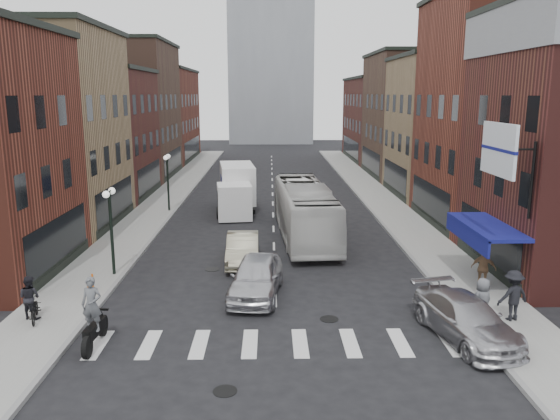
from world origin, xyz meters
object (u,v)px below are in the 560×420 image
(streetlamp_far, at_px, (168,172))
(motorcycle_rider, at_px, (93,315))
(streetlamp_near, at_px, (110,215))
(bike_rack, at_px, (90,286))
(sedan_left_far, at_px, (243,249))
(parked_bicycle, at_px, (35,309))
(ped_left_solo, at_px, (30,297))
(billboard_sign, at_px, (501,151))
(ped_right_b, at_px, (484,268))
(ped_right_c, at_px, (482,301))
(box_truck, at_px, (237,189))
(curb_car, at_px, (466,319))
(transit_bus, at_px, (305,211))
(sedan_left_near, at_px, (256,277))
(ped_right_a, at_px, (513,295))

(streetlamp_far, relative_size, motorcycle_rider, 1.67)
(streetlamp_near, xyz_separation_m, bike_rack, (-0.20, -2.70, -2.36))
(bike_rack, relative_size, sedan_left_far, 0.18)
(streetlamp_near, height_order, parked_bicycle, streetlamp_near)
(ped_left_solo, bearing_deg, motorcycle_rider, 161.54)
(billboard_sign, bearing_deg, sedan_left_far, 151.57)
(streetlamp_near, relative_size, motorcycle_rider, 1.67)
(ped_right_b, relative_size, ped_right_c, 1.03)
(billboard_sign, xyz_separation_m, box_truck, (-11.17, 17.61, -4.52))
(ped_left_solo, xyz_separation_m, ped_right_c, (16.44, -0.75, 0.04))
(curb_car, bearing_deg, transit_bus, 96.50)
(streetlamp_far, xyz_separation_m, ped_right_b, (16.25, -16.15, -1.89))
(parked_bicycle, bearing_deg, curb_car, -22.35)
(sedan_left_near, relative_size, ped_right_c, 2.87)
(motorcycle_rider, xyz_separation_m, ped_left_solo, (-3.00, 2.12, -0.18))
(streetlamp_near, bearing_deg, sedan_left_near, -20.91)
(sedan_left_near, relative_size, ped_left_solo, 2.99)
(streetlamp_near, xyz_separation_m, ped_right_c, (14.80, -5.79, -1.91))
(motorcycle_rider, bearing_deg, streetlamp_far, 98.55)
(transit_bus, bearing_deg, sedan_left_far, -128.25)
(streetlamp_far, bearing_deg, ped_right_a, -50.58)
(ped_left_solo, bearing_deg, billboard_sign, -158.25)
(box_truck, distance_m, ped_right_a, 22.60)
(sedan_left_near, xyz_separation_m, ped_right_b, (9.65, 0.37, 0.19))
(billboard_sign, bearing_deg, streetlamp_far, 132.41)
(bike_rack, bearing_deg, curb_car, -15.92)
(streetlamp_far, height_order, ped_left_solo, streetlamp_far)
(bike_rack, distance_m, ped_left_solo, 2.78)
(streetlamp_near, xyz_separation_m, curb_car, (13.90, -6.72, -2.19))
(streetlamp_near, distance_m, sedan_left_near, 7.37)
(transit_bus, bearing_deg, streetlamp_far, 138.78)
(sedan_left_near, distance_m, ped_right_b, 9.66)
(parked_bicycle, bearing_deg, streetlamp_far, 68.99)
(streetlamp_near, distance_m, box_truck, 14.96)
(transit_bus, bearing_deg, ped_left_solo, -135.80)
(ped_right_a, bearing_deg, transit_bus, -76.25)
(parked_bicycle, xyz_separation_m, ped_right_c, (16.20, -0.54, 0.43))
(box_truck, relative_size, sedan_left_near, 1.59)
(streetlamp_near, height_order, ped_left_solo, streetlamp_near)
(streetlamp_near, distance_m, ped_left_solo, 5.65)
(billboard_sign, distance_m, ped_right_b, 5.29)
(streetlamp_far, height_order, parked_bicycle, streetlamp_far)
(bike_rack, bearing_deg, box_truck, 73.40)
(ped_left_solo, height_order, ped_right_a, ped_right_a)
(streetlamp_far, height_order, ped_right_b, streetlamp_far)
(billboard_sign, bearing_deg, sedan_left_near, 174.05)
(transit_bus, relative_size, sedan_left_far, 2.58)
(ped_left_solo, distance_m, ped_right_a, 17.68)
(ped_right_b, xyz_separation_m, ped_right_c, (-1.45, -3.64, -0.02))
(transit_bus, distance_m, ped_right_c, 13.85)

